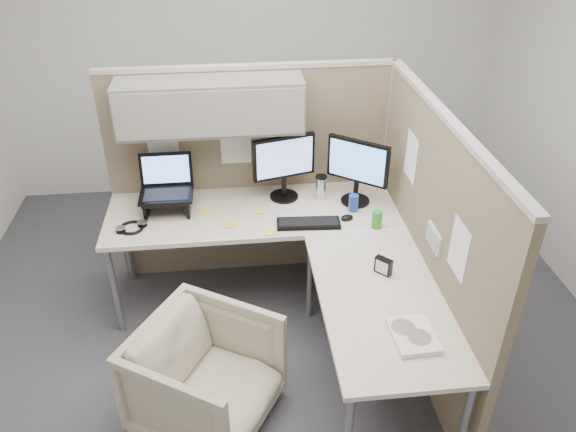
{
  "coord_description": "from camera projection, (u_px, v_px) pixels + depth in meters",
  "views": [
    {
      "loc": [
        -0.23,
        -2.74,
        2.73
      ],
      "look_at": [
        0.1,
        0.25,
        0.85
      ],
      "focal_mm": 35.0,
      "sensor_mm": 36.0,
      "label": 1
    }
  ],
  "objects": [
    {
      "name": "soda_can_green",
      "position": [
        377.0,
        219.0,
        3.62
      ],
      "size": [
        0.07,
        0.07,
        0.12
      ],
      "primitive_type": "cylinder",
      "color": "#268C1E",
      "rests_on": "desk"
    },
    {
      "name": "desk_clock",
      "position": [
        383.0,
        266.0,
        3.22
      ],
      "size": [
        0.1,
        0.1,
        0.1
      ],
      "rotation": [
        0.0,
        0.0,
        -0.8
      ],
      "color": "black",
      "rests_on": "desk"
    },
    {
      "name": "laptop_station",
      "position": [
        167.0,
        192.0,
        3.77
      ],
      "size": [
        0.35,
        0.3,
        0.37
      ],
      "color": "black",
      "rests_on": "desk"
    },
    {
      "name": "keyboard",
      "position": [
        308.0,
        223.0,
        3.67
      ],
      "size": [
        0.42,
        0.16,
        0.02
      ],
      "primitive_type": "cube",
      "rotation": [
        0.0,
        0.0,
        -0.06
      ],
      "color": "black",
      "rests_on": "desk"
    },
    {
      "name": "travel_mug",
      "position": [
        321.0,
        187.0,
        3.93
      ],
      "size": [
        0.08,
        0.08,
        0.17
      ],
      "color": "silver",
      "rests_on": "desk"
    },
    {
      "name": "ground",
      "position": [
        277.0,
        343.0,
        3.77
      ],
      "size": [
        4.5,
        4.5,
        0.0
      ],
      "primitive_type": "plane",
      "color": "#39393E",
      "rests_on": "ground"
    },
    {
      "name": "monitor_right",
      "position": [
        357.0,
        167.0,
        3.78
      ],
      "size": [
        0.37,
        0.29,
        0.47
      ],
      "rotation": [
        0.0,
        0.0,
        -0.65
      ],
      "color": "black",
      "rests_on": "desk"
    },
    {
      "name": "sticky_note_c",
      "position": [
        204.0,
        210.0,
        3.82
      ],
      "size": [
        0.09,
        0.09,
        0.01
      ],
      "primitive_type": "cube",
      "rotation": [
        0.0,
        0.0,
        0.13
      ],
      "color": "yellow",
      "rests_on": "desk"
    },
    {
      "name": "paper_stack",
      "position": [
        413.0,
        335.0,
        2.79
      ],
      "size": [
        0.22,
        0.28,
        0.03
      ],
      "rotation": [
        0.0,
        0.0,
        0.04
      ],
      "color": "white",
      "rests_on": "desk"
    },
    {
      "name": "partition_right",
      "position": [
        426.0,
        241.0,
        3.37
      ],
      "size": [
        0.07,
        2.03,
        1.63
      ],
      "color": "#7F6E53",
      "rests_on": "ground"
    },
    {
      "name": "mouse",
      "position": [
        347.0,
        217.0,
        3.72
      ],
      "size": [
        0.1,
        0.07,
        0.03
      ],
      "primitive_type": "ellipsoid",
      "rotation": [
        0.0,
        0.0,
        0.23
      ],
      "color": "black",
      "rests_on": "desk"
    },
    {
      "name": "desk",
      "position": [
        294.0,
        248.0,
        3.53
      ],
      "size": [
        2.0,
        1.98,
        0.73
      ],
      "color": "beige",
      "rests_on": "ground"
    },
    {
      "name": "sticky_note_d",
      "position": [
        259.0,
        211.0,
        3.81
      ],
      "size": [
        0.08,
        0.08,
        0.01
      ],
      "primitive_type": "cube",
      "rotation": [
        0.0,
        0.0,
        0.12
      ],
      "color": "yellow",
      "rests_on": "desk"
    },
    {
      "name": "sticky_note_b",
      "position": [
        270.0,
        233.0,
        3.59
      ],
      "size": [
        0.09,
        0.09,
        0.01
      ],
      "primitive_type": "cube",
      "rotation": [
        0.0,
        0.0,
        -0.25
      ],
      "color": "yellow",
      "rests_on": "desk"
    },
    {
      "name": "sticky_note_a",
      "position": [
        229.0,
        225.0,
        3.67
      ],
      "size": [
        0.09,
        0.09,
        0.01
      ],
      "primitive_type": "cube",
      "rotation": [
        0.0,
        0.0,
        0.17
      ],
      "color": "yellow",
      "rests_on": "desk"
    },
    {
      "name": "monitor_left",
      "position": [
        284.0,
        163.0,
        3.84
      ],
      "size": [
        0.43,
        0.2,
        0.47
      ],
      "rotation": [
        0.0,
        0.0,
        0.26
      ],
      "color": "black",
      "rests_on": "desk"
    },
    {
      "name": "partition_back",
      "position": [
        233.0,
        144.0,
        3.87
      ],
      "size": [
        2.0,
        0.36,
        1.63
      ],
      "color": "#7F6E53",
      "rests_on": "ground"
    },
    {
      "name": "soda_can_silver",
      "position": [
        354.0,
        203.0,
        3.8
      ],
      "size": [
        0.07,
        0.07,
        0.12
      ],
      "primitive_type": "cylinder",
      "color": "#1E3FA5",
      "rests_on": "desk"
    },
    {
      "name": "office_chair",
      "position": [
        206.0,
        373.0,
        3.1
      ],
      "size": [
        0.91,
        0.92,
        0.71
      ],
      "primitive_type": "imported",
      "rotation": [
        0.0,
        0.0,
        1.02
      ],
      "color": "beige",
      "rests_on": "ground"
    },
    {
      "name": "headphones",
      "position": [
        132.0,
        227.0,
        3.63
      ],
      "size": [
        0.21,
        0.21,
        0.03
      ],
      "rotation": [
        0.0,
        0.0,
        0.41
      ],
      "color": "black",
      "rests_on": "desk"
    }
  ]
}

